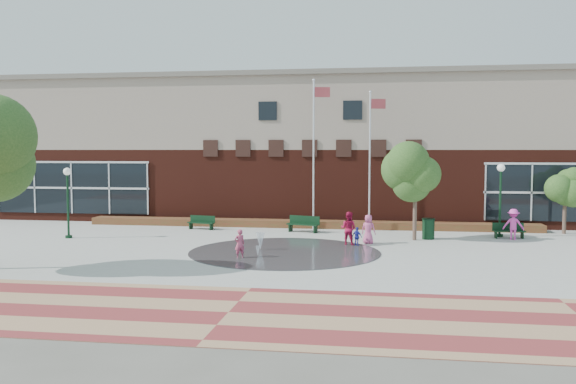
# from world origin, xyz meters

# --- Properties ---
(ground) EXTENTS (120.00, 120.00, 0.00)m
(ground) POSITION_xyz_m (0.00, 0.00, 0.00)
(ground) COLOR #666056
(ground) RESTS_ON ground
(plaza_concrete) EXTENTS (46.00, 18.00, 0.01)m
(plaza_concrete) POSITION_xyz_m (0.00, 4.00, 0.00)
(plaza_concrete) COLOR #A8A8A0
(plaza_concrete) RESTS_ON ground
(paver_band) EXTENTS (46.00, 6.00, 0.01)m
(paver_band) POSITION_xyz_m (0.00, -7.00, 0.00)
(paver_band) COLOR maroon
(paver_band) RESTS_ON ground
(splash_pad) EXTENTS (8.40, 8.40, 0.01)m
(splash_pad) POSITION_xyz_m (0.00, 3.00, 0.00)
(splash_pad) COLOR #383A3D
(splash_pad) RESTS_ON ground
(library_building) EXTENTS (44.40, 10.40, 9.20)m
(library_building) POSITION_xyz_m (0.00, 17.48, 4.64)
(library_building) COLOR #4C1B13
(library_building) RESTS_ON ground
(flower_bed) EXTENTS (26.00, 1.20, 0.40)m
(flower_bed) POSITION_xyz_m (0.00, 11.60, 0.00)
(flower_bed) COLOR maroon
(flower_bed) RESTS_ON ground
(flagpole_left) EXTENTS (0.98, 0.26, 8.45)m
(flagpole_left) POSITION_xyz_m (0.45, 10.88, 4.71)
(flagpole_left) COLOR white
(flagpole_left) RESTS_ON ground
(flagpole_right) EXTENTS (0.91, 0.36, 7.73)m
(flagpole_right) POSITION_xyz_m (3.58, 10.64, 4.32)
(flagpole_right) COLOR white
(flagpole_right) RESTS_ON ground
(lamp_left) EXTENTS (0.38, 0.38, 3.60)m
(lamp_left) POSITION_xyz_m (-11.55, 5.59, 2.24)
(lamp_left) COLOR black
(lamp_left) RESTS_ON ground
(lamp_right) EXTENTS (0.40, 0.40, 3.79)m
(lamp_right) POSITION_xyz_m (10.25, 9.37, 2.35)
(lamp_right) COLOR black
(lamp_right) RESTS_ON ground
(bench_left) EXTENTS (1.62, 0.74, 0.79)m
(bench_left) POSITION_xyz_m (-5.85, 9.88, 0.25)
(bench_left) COLOR black
(bench_left) RESTS_ON ground
(bench_mid) EXTENTS (1.86, 1.00, 0.90)m
(bench_mid) POSITION_xyz_m (-0.01, 9.56, 0.29)
(bench_mid) COLOR black
(bench_mid) RESTS_ON ground
(bench_right) EXTENTS (1.61, 0.58, 0.79)m
(bench_right) POSITION_xyz_m (10.61, 8.86, 0.26)
(bench_right) COLOR black
(bench_right) RESTS_ON ground
(trash_can) EXTENTS (0.65, 0.65, 1.07)m
(trash_can) POSITION_xyz_m (6.54, 7.97, 0.54)
(trash_can) COLOR black
(trash_can) RESTS_ON ground
(tree_mid) EXTENTS (2.80, 2.80, 4.73)m
(tree_mid) POSITION_xyz_m (5.84, 7.51, 3.44)
(tree_mid) COLOR #4B372D
(tree_mid) RESTS_ON ground
(tree_small_right) EXTENTS (2.11, 2.11, 3.61)m
(tree_small_right) POSITION_xyz_m (13.88, 11.02, 2.63)
(tree_small_right) COLOR #4B372D
(tree_small_right) RESTS_ON ground
(water_jet_a) EXTENTS (0.40, 0.40, 0.79)m
(water_jet_a) POSITION_xyz_m (-1.15, 3.36, 0.00)
(water_jet_a) COLOR white
(water_jet_a) RESTS_ON ground
(water_jet_b) EXTENTS (0.19, 0.19, 0.43)m
(water_jet_b) POSITION_xyz_m (-0.94, 1.73, 0.00)
(water_jet_b) COLOR white
(water_jet_b) RESTS_ON ground
(child_splash) EXTENTS (0.53, 0.49, 1.22)m
(child_splash) POSITION_xyz_m (-1.62, 1.29, 0.61)
(child_splash) COLOR #C14668
(child_splash) RESTS_ON ground
(adult_red) EXTENTS (0.93, 0.83, 1.59)m
(adult_red) POSITION_xyz_m (2.66, 5.47, 0.80)
(adult_red) COLOR #A8133B
(adult_red) RESTS_ON ground
(adult_pink) EXTENTS (0.80, 0.64, 1.42)m
(adult_pink) POSITION_xyz_m (3.59, 6.03, 0.71)
(adult_pink) COLOR #CE568E
(adult_pink) RESTS_ON ground
(child_blue) EXTENTS (0.56, 0.48, 0.90)m
(child_blue) POSITION_xyz_m (3.08, 5.21, 0.45)
(child_blue) COLOR #232AA2
(child_blue) RESTS_ON ground
(person_bench) EXTENTS (1.12, 0.80, 1.56)m
(person_bench) POSITION_xyz_m (10.72, 8.40, 0.78)
(person_bench) COLOR #F043B9
(person_bench) RESTS_ON ground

